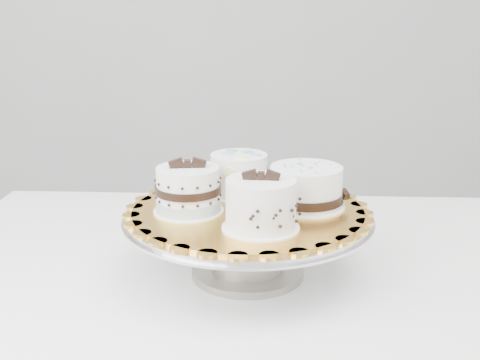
{
  "coord_description": "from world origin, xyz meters",
  "views": [
    {
      "loc": [
        -0.23,
        -0.8,
        1.18
      ],
      "look_at": [
        -0.1,
        0.1,
        0.91
      ],
      "focal_mm": 45.0,
      "sensor_mm": 36.0,
      "label": 1
    }
  ],
  "objects": [
    {
      "name": "table",
      "position": [
        -0.04,
        0.1,
        0.68
      ],
      "size": [
        1.38,
        1.05,
        0.75
      ],
      "rotation": [
        0.0,
        0.0,
        -0.19
      ],
      "color": "white",
      "rests_on": "floor"
    },
    {
      "name": "cake_stand",
      "position": [
        -0.09,
        0.09,
        0.82
      ],
      "size": [
        0.4,
        0.4,
        0.11
      ],
      "color": "gray",
      "rests_on": "table"
    },
    {
      "name": "cake_board",
      "position": [
        -0.09,
        0.09,
        0.86
      ],
      "size": [
        0.47,
        0.47,
        0.01
      ],
      "primitive_type": "cylinder",
      "rotation": [
        0.0,
        0.0,
        0.35
      ],
      "color": "orange",
      "rests_on": "cake_stand"
    },
    {
      "name": "cake_swirl",
      "position": [
        -0.08,
        0.0,
        0.9
      ],
      "size": [
        0.12,
        0.12,
        0.09
      ],
      "rotation": [
        0.0,
        0.0,
        -0.25
      ],
      "color": "white",
      "rests_on": "cake_board"
    },
    {
      "name": "cake_banded",
      "position": [
        -0.18,
        0.09,
        0.9
      ],
      "size": [
        0.11,
        0.11,
        0.09
      ],
      "rotation": [
        0.0,
        0.0,
        -0.05
      ],
      "color": "white",
      "rests_on": "cake_board"
    },
    {
      "name": "cake_dots",
      "position": [
        -0.09,
        0.17,
        0.9
      ],
      "size": [
        0.12,
        0.12,
        0.07
      ],
      "rotation": [
        0.0,
        0.0,
        -0.0
      ],
      "color": "white",
      "rests_on": "cake_board"
    },
    {
      "name": "cake_ribbon",
      "position": [
        0.01,
        0.09,
        0.89
      ],
      "size": [
        0.14,
        0.13,
        0.07
      ],
      "rotation": [
        0.0,
        0.0,
        0.16
      ],
      "color": "white",
      "rests_on": "cake_board"
    }
  ]
}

